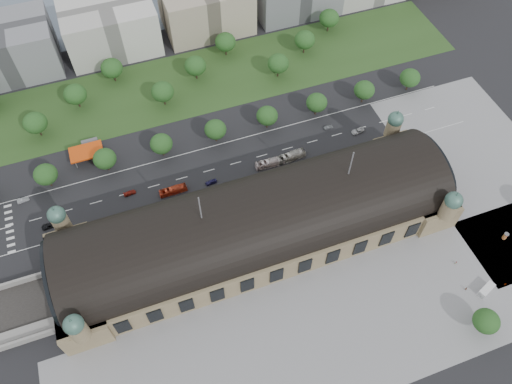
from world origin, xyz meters
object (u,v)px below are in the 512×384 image
object	(u,v)px
petrol_station	(89,148)
pedestrian_3	(505,284)
traffic_car_5	(328,127)
parked_car_4	(169,210)
traffic_car_1	(23,200)
pedestrian_1	(466,289)
traffic_car_2	(49,226)
traffic_car_6	(358,131)
advertising_column	(505,236)
traffic_car_4	(211,182)
parked_car_3	(112,226)
parked_car_2	(140,221)
bus_west	(173,190)
bus_east	(291,156)
bus_mid	(270,163)
parked_car_1	(58,249)
parked_car_6	(184,203)
van_south	(486,290)
traffic_car_3	(130,193)
parked_car_0	(108,225)
pedestrian_0	(456,263)
parked_car_5	(141,221)

from	to	relation	value
petrol_station	pedestrian_3	size ratio (longest dim) A/B	7.53
traffic_car_5	parked_car_4	xyz separation A→B (m)	(-79.21, -19.07, -0.02)
traffic_car_1	pedestrian_1	bearing A→B (deg)	-129.21
traffic_car_2	parked_car_4	distance (m)	46.96
traffic_car_6	advertising_column	bearing A→B (deg)	16.30
traffic_car_2	traffic_car_4	size ratio (longest dim) A/B	1.14
petrol_station	parked_car_3	bearing A→B (deg)	-87.27
parked_car_2	bus_west	world-z (taller)	bus_west
parked_car_3	pedestrian_1	bearing A→B (deg)	20.09
traffic_car_4	bus_east	bearing A→B (deg)	85.64
traffic_car_4	bus_mid	distance (m)	26.40
parked_car_1	parked_car_6	size ratio (longest dim) A/B	0.96
traffic_car_1	parked_car_6	xyz separation A→B (m)	(61.12, -23.72, 0.06)
traffic_car_6	bus_mid	distance (m)	44.36
bus_west	van_south	world-z (taller)	bus_west
traffic_car_4	pedestrian_3	size ratio (longest dim) A/B	2.61
bus_east	traffic_car_4	bearing A→B (deg)	86.38
traffic_car_3	parked_car_1	bearing A→B (deg)	111.40
traffic_car_2	traffic_car_4	distance (m)	66.26
parked_car_0	pedestrian_0	world-z (taller)	pedestrian_0
parked_car_4	traffic_car_4	bearing A→B (deg)	87.07
traffic_car_1	traffic_car_2	distance (m)	18.13
traffic_car_2	traffic_car_3	distance (m)	33.54
parked_car_4	parked_car_5	size ratio (longest dim) A/B	0.74
pedestrian_0	traffic_car_2	bearing A→B (deg)	142.18
traffic_car_4	traffic_car_5	world-z (taller)	traffic_car_4
traffic_car_4	bus_west	bearing A→B (deg)	-97.57
van_south	pedestrian_1	bearing A→B (deg)	131.16
bus_west	bus_east	world-z (taller)	bus_east
traffic_car_2	parked_car_6	world-z (taller)	parked_car_6
traffic_car_4	van_south	distance (m)	112.60
parked_car_3	bus_east	bearing A→B (deg)	56.93
traffic_car_5	parked_car_1	distance (m)	125.18
parked_car_3	pedestrian_1	world-z (taller)	pedestrian_1
parked_car_5	pedestrian_3	size ratio (longest dim) A/B	2.95
traffic_car_1	parked_car_0	bearing A→B (deg)	-134.61
traffic_car_4	pedestrian_0	bearing A→B (deg)	42.89
traffic_car_4	traffic_car_5	distance (m)	60.16
traffic_car_3	van_south	xyz separation A→B (m)	(111.76, -86.60, 0.66)
traffic_car_6	bus_west	world-z (taller)	bus_west
parked_car_0	pedestrian_1	distance (m)	137.07
pedestrian_0	pedestrian_3	xyz separation A→B (m)	(11.96, -13.58, 0.14)
traffic_car_4	traffic_car_6	distance (m)	70.67
traffic_car_6	advertising_column	xyz separation A→B (m)	(28.36, -68.92, 0.95)
traffic_car_4	parked_car_2	size ratio (longest dim) A/B	0.89
petrol_station	traffic_car_3	xyz separation A→B (m)	(11.81, -27.83, -2.22)
traffic_car_3	parked_car_4	distance (m)	18.84
bus_west	pedestrian_3	xyz separation A→B (m)	(103.13, -81.37, -0.67)
traffic_car_1	parked_car_2	world-z (taller)	parked_car_2
traffic_car_1	bus_mid	xyz separation A→B (m)	(101.03, -16.95, 0.99)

